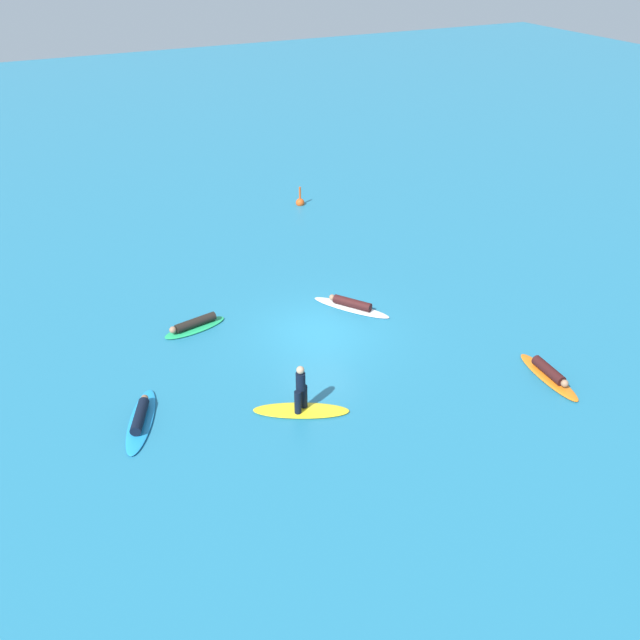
{
  "coord_description": "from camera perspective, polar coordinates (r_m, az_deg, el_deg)",
  "views": [
    {
      "loc": [
        -9.06,
        -18.75,
        13.08
      ],
      "look_at": [
        0.0,
        0.0,
        0.5
      ],
      "focal_mm": 38.08,
      "sensor_mm": 36.0,
      "label": 1
    }
  ],
  "objects": [
    {
      "name": "surfer_on_blue_board",
      "position": [
        21.07,
        -14.83,
        -7.98
      ],
      "size": [
        1.84,
        3.1,
        0.43
      ],
      "rotation": [
        0.0,
        0.0,
        1.17
      ],
      "color": "#1E8CD1",
      "rests_on": "ground_plane"
    },
    {
      "name": "surfer_on_green_board",
      "position": [
        25.11,
        -10.53,
        -0.43
      ],
      "size": [
        2.51,
        1.26,
        0.41
      ],
      "rotation": [
        0.0,
        0.0,
        3.35
      ],
      "color": "#23B266",
      "rests_on": "ground_plane"
    },
    {
      "name": "surfer_on_yellow_board",
      "position": [
        20.64,
        -1.61,
        -6.93
      ],
      "size": [
        2.98,
        2.01,
        1.67
      ],
      "rotation": [
        0.0,
        0.0,
        2.68
      ],
      "color": "yellow",
      "rests_on": "ground_plane"
    },
    {
      "name": "surfer_on_orange_board",
      "position": [
        23.36,
        18.69,
        -4.34
      ],
      "size": [
        0.84,
        2.88,
        0.45
      ],
      "rotation": [
        0.0,
        0.0,
        4.64
      ],
      "color": "orange",
      "rests_on": "ground_plane"
    },
    {
      "name": "ground_plane",
      "position": [
        24.59,
        0.0,
        -1.0
      ],
      "size": [
        120.0,
        120.0,
        0.0
      ],
      "primitive_type": "plane",
      "color": "teal",
      "rests_on": "ground"
    },
    {
      "name": "surfer_on_white_board",
      "position": [
        25.99,
        2.63,
        1.28
      ],
      "size": [
        2.37,
        2.96,
        0.41
      ],
      "rotation": [
        0.0,
        0.0,
        2.19
      ],
      "color": "white",
      "rests_on": "ground_plane"
    },
    {
      "name": "marker_buoy",
      "position": [
        35.68,
        -1.68,
        9.88
      ],
      "size": [
        0.45,
        0.45,
        1.07
      ],
      "color": "#E55119",
      "rests_on": "ground_plane"
    }
  ]
}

